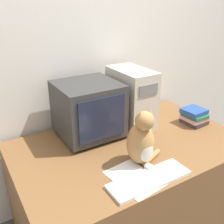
% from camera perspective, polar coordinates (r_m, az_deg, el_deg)
% --- Properties ---
extents(wall_back, '(7.00, 0.05, 2.50)m').
position_cam_1_polar(wall_back, '(2.02, -4.56, 13.16)').
color(wall_back, silver).
rests_on(wall_back, ground_plane).
extents(desk, '(1.52, 0.94, 0.72)m').
position_cam_1_polar(desk, '(1.98, 3.68, -15.85)').
color(desk, brown).
rests_on(desk, ground_plane).
extents(crt_monitor, '(0.40, 0.40, 0.38)m').
position_cam_1_polar(crt_monitor, '(1.79, -5.19, 0.57)').
color(crt_monitor, '#333333').
rests_on(crt_monitor, desk).
extents(computer_tower, '(0.22, 0.39, 0.43)m').
position_cam_1_polar(computer_tower, '(1.94, 4.18, 3.07)').
color(computer_tower, beige).
rests_on(computer_tower, desk).
extents(keyboard, '(0.47, 0.15, 0.02)m').
position_cam_1_polar(keyboard, '(1.46, 8.13, -14.29)').
color(keyboard, silver).
rests_on(keyboard, desk).
extents(cat, '(0.24, 0.21, 0.35)m').
position_cam_1_polar(cat, '(1.51, 6.50, -6.30)').
color(cat, '#B7844C').
rests_on(cat, desk).
extents(book_stack, '(0.17, 0.18, 0.12)m').
position_cam_1_polar(book_stack, '(2.11, 17.45, -0.92)').
color(book_stack, '#383333').
rests_on(book_stack, desk).
extents(pen, '(0.13, 0.02, 0.01)m').
position_cam_1_polar(pen, '(1.47, 4.32, -13.84)').
color(pen, navy).
rests_on(pen, desk).
extents(paper_sheet, '(0.24, 0.32, 0.00)m').
position_cam_1_polar(paper_sheet, '(1.47, 4.81, -14.16)').
color(paper_sheet, white).
rests_on(paper_sheet, desk).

